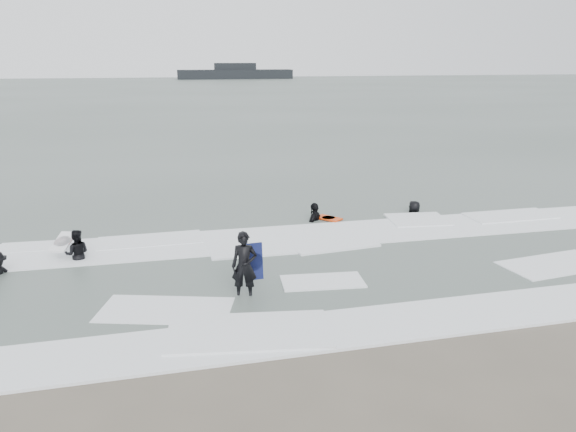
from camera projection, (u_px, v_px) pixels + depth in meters
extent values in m
plane|color=brown|center=(336.00, 318.00, 13.11)|extent=(320.00, 320.00, 0.00)
plane|color=#47544C|center=(182.00, 95.00, 88.10)|extent=(320.00, 320.00, 0.00)
imported|color=black|center=(245.00, 298.00, 14.21)|extent=(0.73, 0.57, 1.77)
imported|color=black|center=(78.00, 260.00, 16.83)|extent=(0.74, 0.58, 1.51)
imported|color=black|center=(315.00, 221.00, 20.85)|extent=(1.04, 1.12, 1.85)
imported|color=black|center=(414.00, 214.00, 21.83)|extent=(0.90, 0.97, 1.66)
cube|color=white|center=(344.00, 329.00, 12.54)|extent=(30.03, 2.32, 0.07)
cube|color=white|center=(281.00, 238.00, 18.72)|extent=(30.00, 2.60, 0.09)
cube|color=black|center=(235.00, 74.00, 152.45)|extent=(30.92, 5.52, 2.43)
cube|color=black|center=(235.00, 66.00, 151.88)|extent=(11.04, 3.31, 1.77)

